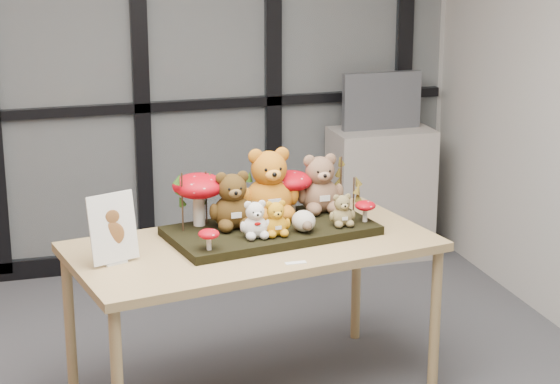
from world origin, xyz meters
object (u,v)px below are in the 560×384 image
object	(u,v)px
display_table	(253,256)
bear_brown_medium	(232,197)
bear_beige_small	(342,208)
cabinet	(380,194)
bear_small_yellow	(276,216)
mushroom_front_left	(209,239)
mushroom_front_right	(365,210)
bear_tan_back	(320,180)
mushroom_back_left	(199,197)
mushroom_back_right	(291,190)
bear_white_bow	(255,217)
bear_pooh_yellow	(269,180)
plush_cream_hedgehog	(304,220)
diorama_tray	(271,231)
monitor	(382,101)
sign_holder	(113,231)

from	to	relation	value
display_table	bear_brown_medium	distance (m)	0.29
bear_beige_small	cabinet	size ratio (longest dim) A/B	0.19
bear_small_yellow	mushroom_front_left	bearing A→B (deg)	-171.51
mushroom_front_right	cabinet	world-z (taller)	mushroom_front_right
bear_tan_back	mushroom_back_left	bearing A→B (deg)	175.24
mushroom_back_left	mushroom_back_right	world-z (taller)	mushroom_back_left
mushroom_back_left	mushroom_front_left	world-z (taller)	mushroom_back_left
bear_white_bow	cabinet	distance (m)	2.23
bear_beige_small	display_table	bearing A→B (deg)	170.75
bear_pooh_yellow	plush_cream_hedgehog	distance (m)	0.30
bear_white_bow	mushroom_front_right	xyz separation A→B (m)	(0.56, 0.08, -0.04)
display_table	mushroom_back_left	distance (m)	0.38
diorama_tray	monitor	xyz separation A→B (m)	(1.20, 1.63, 0.25)
bear_brown_medium	monitor	distance (m)	2.10
mushroom_front_right	cabinet	size ratio (longest dim) A/B	0.13
bear_tan_back	mushroom_back_right	distance (m)	0.15
mushroom_back_right	monitor	world-z (taller)	monitor
bear_brown_medium	sign_holder	size ratio (longest dim) A/B	0.96
bear_brown_medium	mushroom_front_left	bearing A→B (deg)	-132.15
sign_holder	monitor	bearing A→B (deg)	22.21
bear_small_yellow	mushroom_back_left	world-z (taller)	mushroom_back_left
bear_brown_medium	bear_white_bow	xyz separation A→B (m)	(0.06, -0.17, -0.05)
sign_holder	cabinet	size ratio (longest dim) A/B	0.36
monitor	bear_beige_small	bearing A→B (deg)	-117.12
plush_cream_hedgehog	sign_holder	size ratio (longest dim) A/B	0.35
bear_white_bow	monitor	xyz separation A→B (m)	(1.31, 1.76, 0.14)
bear_beige_small	mushroom_front_right	bearing A→B (deg)	1.07
bear_brown_medium	mushroom_back_left	world-z (taller)	bear_brown_medium
bear_tan_back	plush_cream_hedgehog	world-z (taller)	bear_tan_back
bear_small_yellow	bear_brown_medium	bearing A→B (deg)	123.97
sign_holder	mushroom_back_right	bearing A→B (deg)	1.19
bear_tan_back	mushroom_back_right	size ratio (longest dim) A/B	1.36
sign_holder	monitor	xyz separation A→B (m)	(1.95, 1.81, 0.13)
bear_pooh_yellow	mushroom_front_right	xyz separation A→B (m)	(0.42, -0.19, -0.13)
display_table	diorama_tray	distance (m)	0.16
mushroom_front_left	sign_holder	xyz separation A→B (m)	(-0.41, 0.06, 0.05)
bear_brown_medium	bear_tan_back	bearing A→B (deg)	5.61
cabinet	bear_beige_small	bearing A→B (deg)	-117.37
bear_beige_small	mushroom_front_left	bearing A→B (deg)	-176.57
mushroom_back_left	sign_holder	xyz separation A→B (m)	(-0.44, -0.30, -0.03)
bear_tan_back	bear_beige_small	size ratio (longest dim) A/B	1.87
bear_white_bow	bear_brown_medium	bearing A→B (deg)	100.63
bear_tan_back	bear_white_bow	distance (m)	0.51
display_table	monitor	world-z (taller)	monitor
bear_pooh_yellow	monitor	distance (m)	1.89
bear_pooh_yellow	bear_brown_medium	xyz separation A→B (m)	(-0.20, -0.10, -0.04)
bear_pooh_yellow	mushroom_back_left	xyz separation A→B (m)	(-0.35, -0.02, -0.05)
mushroom_front_right	sign_holder	bearing A→B (deg)	-173.75
diorama_tray	cabinet	world-z (taller)	cabinet
bear_brown_medium	cabinet	world-z (taller)	bear_brown_medium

